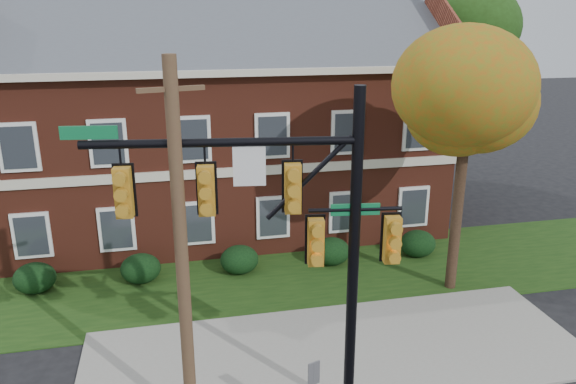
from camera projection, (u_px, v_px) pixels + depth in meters
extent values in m
plane|color=black|center=(349.00, 376.00, 14.80)|extent=(120.00, 120.00, 0.00)
cube|color=gray|center=(337.00, 353.00, 15.71)|extent=(14.00, 5.00, 0.08)
cube|color=#193811|center=(297.00, 275.00, 20.37)|extent=(30.00, 6.00, 0.04)
cube|color=maroon|center=(222.00, 147.00, 24.48)|extent=(18.00, 8.00, 7.00)
cube|color=beige|center=(218.00, 63.00, 23.36)|extent=(18.80, 8.80, 0.24)
cube|color=beige|center=(233.00, 172.00, 20.73)|extent=(18.00, 0.12, 0.35)
ellipsoid|color=black|center=(35.00, 278.00, 19.05)|extent=(1.40, 1.26, 1.05)
ellipsoid|color=black|center=(141.00, 269.00, 19.76)|extent=(1.40, 1.26, 1.05)
ellipsoid|color=black|center=(239.00, 260.00, 20.46)|extent=(1.40, 1.26, 1.05)
ellipsoid|color=black|center=(331.00, 251.00, 21.17)|extent=(1.40, 1.26, 1.05)
ellipsoid|color=black|center=(418.00, 244.00, 21.88)|extent=(1.40, 1.26, 1.05)
cylinder|color=black|center=(457.00, 210.00, 18.64)|extent=(0.36, 0.36, 5.76)
ellipsoid|color=#BB4A10|center=(468.00, 101.00, 17.54)|extent=(4.25, 4.25, 3.60)
ellipsoid|color=#BB4A10|center=(495.00, 83.00, 17.13)|extent=(3.50, 3.50, 3.00)
cylinder|color=black|center=(443.00, 131.00, 27.62)|extent=(0.36, 0.36, 7.04)
ellipsoid|color=#1A360E|center=(451.00, 39.00, 26.27)|extent=(5.95, 5.95, 5.04)
ellipsoid|color=#1A360E|center=(475.00, 26.00, 25.77)|extent=(4.90, 4.90, 4.20)
cylinder|color=black|center=(225.00, 109.00, 32.01)|extent=(0.36, 0.36, 7.68)
ellipsoid|color=orange|center=(222.00, 21.00, 30.54)|extent=(6.46, 6.46, 5.47)
ellipsoid|color=orange|center=(240.00, 10.00, 30.02)|extent=(5.32, 5.32, 4.56)
cylinder|color=black|center=(353.00, 264.00, 12.26)|extent=(0.27, 0.27, 7.78)
cylinder|color=black|center=(221.00, 143.00, 11.19)|extent=(5.53, 0.92, 0.18)
cylinder|color=black|center=(355.00, 209.00, 11.87)|extent=(1.99, 0.35, 0.09)
cube|color=#B67C1D|center=(123.00, 193.00, 11.35)|extent=(0.53, 0.40, 1.29)
cube|color=#B67C1D|center=(206.00, 191.00, 11.47)|extent=(0.53, 0.40, 1.29)
cube|color=#B67C1D|center=(293.00, 188.00, 11.61)|extent=(0.53, 0.40, 1.29)
cube|color=silver|center=(249.00, 166.00, 11.39)|extent=(0.67, 0.13, 0.83)
cube|color=#0D6938|center=(89.00, 133.00, 10.92)|extent=(1.11, 0.19, 0.27)
cube|color=#B67C1D|center=(316.00, 242.00, 12.02)|extent=(0.53, 0.40, 1.29)
cube|color=#B67C1D|center=(392.00, 240.00, 12.15)|extent=(0.53, 0.40, 1.29)
cube|color=#0D6938|center=(355.00, 209.00, 11.87)|extent=(1.05, 0.18, 0.26)
cylinder|color=brown|center=(182.00, 260.00, 11.74)|extent=(0.33, 0.33, 8.41)
cube|color=brown|center=(171.00, 89.00, 10.65)|extent=(1.30, 0.37, 0.09)
cube|color=slate|center=(314.00, 373.00, 12.11)|extent=(0.29, 0.12, 0.56)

